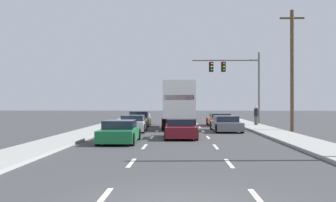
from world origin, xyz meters
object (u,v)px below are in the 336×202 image
at_px(car_tan, 140,119).
at_px(utility_pole_mid, 292,69).
at_px(car_orange, 219,120).
at_px(car_green, 120,132).
at_px(traffic_signal_mast, 232,73).
at_px(car_white, 133,124).
at_px(car_maroon, 181,129).
at_px(box_truck, 178,103).
at_px(pedestrian_near_corner, 256,116).
at_px(car_gray, 226,124).

bearing_deg(car_tan, utility_pole_mid, -26.67).
xyz_separation_m(car_tan, car_orange, (7.23, 0.64, -0.08)).
bearing_deg(car_green, traffic_signal_mast, 65.20).
height_order(car_white, utility_pole_mid, utility_pole_mid).
xyz_separation_m(car_tan, car_maroon, (3.68, -11.69, -0.07)).
height_order(box_truck, car_maroon, box_truck).
relative_size(box_truck, pedestrian_near_corner, 4.70).
height_order(car_tan, car_orange, car_tan).
relative_size(car_gray, utility_pole_mid, 0.53).
xyz_separation_m(car_green, traffic_signal_mast, (8.29, 17.94, 4.52)).
relative_size(car_green, car_orange, 0.95).
bearing_deg(car_tan, pedestrian_near_corner, -1.93).
bearing_deg(traffic_signal_mast, utility_pole_mid, -71.81).
xyz_separation_m(box_truck, car_orange, (3.74, 4.15, -1.56)).
bearing_deg(car_green, pedestrian_near_corner, 54.76).
xyz_separation_m(car_orange, car_gray, (-0.22, -6.75, -0.00)).
bearing_deg(car_tan, car_white, -87.96).
bearing_deg(box_truck, car_green, -105.59).
distance_m(car_gray, utility_pole_mid, 6.35).
bearing_deg(car_gray, utility_pole_mid, 1.66).
distance_m(car_tan, car_gray, 9.30).
distance_m(car_maroon, car_orange, 12.83).
distance_m(car_maroon, car_gray, 6.50).
height_order(car_green, pedestrian_near_corner, pedestrian_near_corner).
bearing_deg(car_white, utility_pole_mid, 3.20).
height_order(box_truck, car_orange, box_truck).
distance_m(car_green, car_orange, 16.46).
bearing_deg(car_tan, traffic_signal_mast, 22.23).
height_order(car_green, traffic_signal_mast, traffic_signal_mast).
xyz_separation_m(box_truck, pedestrian_near_corner, (6.87, 3.16, -1.12)).
height_order(car_white, pedestrian_near_corner, pedestrian_near_corner).
height_order(car_tan, car_maroon, car_tan).
xyz_separation_m(car_tan, car_white, (0.24, -6.62, -0.05)).
bearing_deg(car_tan, car_orange, 5.07).
xyz_separation_m(car_orange, pedestrian_near_corner, (3.13, -0.99, 0.44)).
height_order(car_tan, car_white, car_tan).
bearing_deg(utility_pole_mid, car_tan, 153.33).
bearing_deg(traffic_signal_mast, pedestrian_near_corner, -67.66).
bearing_deg(car_orange, car_maroon, -106.07).
bearing_deg(car_orange, car_green, -114.28).
relative_size(car_green, box_truck, 0.53).
distance_m(car_tan, pedestrian_near_corner, 10.37).
relative_size(car_orange, car_gray, 0.93).
bearing_deg(car_maroon, car_gray, 59.14).
bearing_deg(utility_pole_mid, car_white, -176.80).
relative_size(box_truck, car_maroon, 1.92).
bearing_deg(car_green, car_orange, 65.72).
height_order(box_truck, car_gray, box_truck).
distance_m(car_green, car_maroon, 4.18).
relative_size(car_white, utility_pole_mid, 0.49).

